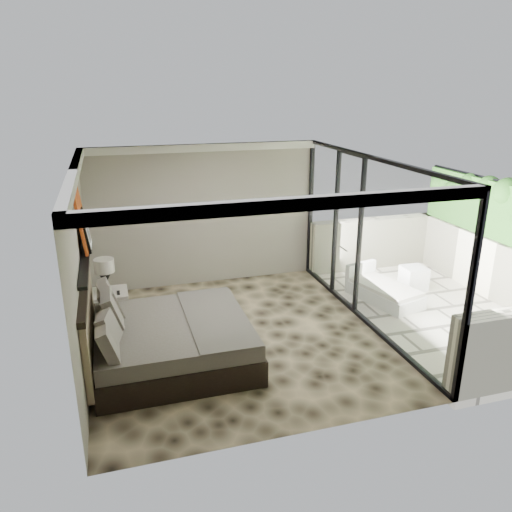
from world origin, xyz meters
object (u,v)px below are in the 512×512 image
object	(u,v)px
bed	(165,339)
table_lamp	(105,271)
ottoman	(414,278)
nightstand	(111,304)
lounger	(383,291)

from	to	relation	value
bed	table_lamp	distance (m)	1.89
ottoman	table_lamp	bearing A→B (deg)	177.80
nightstand	table_lamp	size ratio (longest dim) A/B	0.96
table_lamp	lounger	world-z (taller)	table_lamp
ottoman	bed	bearing A→B (deg)	-164.39
table_lamp	nightstand	bearing A→B (deg)	31.71
table_lamp	lounger	distance (m)	5.04
ottoman	lounger	xyz separation A→B (m)	(-0.88, -0.33, -0.05)
bed	table_lamp	xyz separation A→B (m)	(-0.78, 1.64, 0.54)
ottoman	lounger	size ratio (longest dim) A/B	0.29
table_lamp	lounger	bearing A→B (deg)	-6.32
nightstand	lounger	bearing A→B (deg)	-16.01
lounger	bed	bearing A→B (deg)	179.58
nightstand	ottoman	xyz separation A→B (m)	(5.78, -0.26, -0.07)
table_lamp	lounger	xyz separation A→B (m)	(4.96, -0.55, -0.73)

